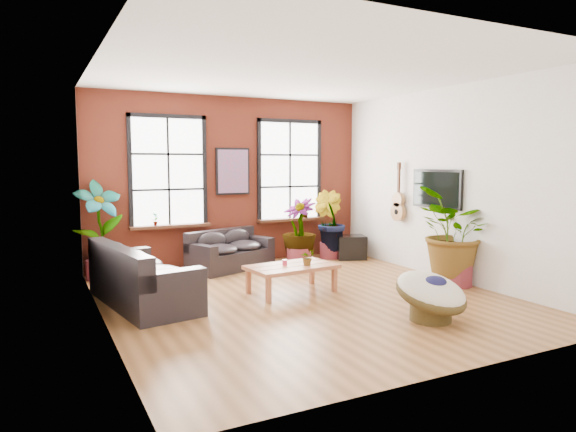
{
  "coord_description": "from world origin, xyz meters",
  "views": [
    {
      "loc": [
        -3.8,
        -6.98,
        2.14
      ],
      "look_at": [
        0.0,
        0.6,
        1.25
      ],
      "focal_mm": 32.0,
      "sensor_mm": 36.0,
      "label": 1
    }
  ],
  "objects_px": {
    "sofa_back": "(229,251)",
    "coffee_table": "(292,268)",
    "papasan_chair": "(431,294)",
    "sofa_left": "(139,277)"
  },
  "relations": [
    {
      "from": "sofa_back",
      "to": "coffee_table",
      "type": "relative_size",
      "value": 1.25
    },
    {
      "from": "sofa_back",
      "to": "papasan_chair",
      "type": "relative_size",
      "value": 1.63
    },
    {
      "from": "sofa_back",
      "to": "papasan_chair",
      "type": "bearing_deg",
      "value": -94.85
    },
    {
      "from": "sofa_back",
      "to": "papasan_chair",
      "type": "xyz_separation_m",
      "value": [
        1.26,
        -4.45,
        0.02
      ]
    },
    {
      "from": "sofa_back",
      "to": "sofa_left",
      "type": "height_order",
      "value": "sofa_left"
    },
    {
      "from": "sofa_back",
      "to": "coffee_table",
      "type": "xyz_separation_m",
      "value": [
        0.26,
        -2.27,
        0.05
      ]
    },
    {
      "from": "coffee_table",
      "to": "sofa_back",
      "type": "bearing_deg",
      "value": 90.87
    },
    {
      "from": "sofa_left",
      "to": "papasan_chair",
      "type": "bearing_deg",
      "value": -136.85
    },
    {
      "from": "sofa_left",
      "to": "coffee_table",
      "type": "xyz_separation_m",
      "value": [
        2.37,
        -0.39,
        -0.01
      ]
    },
    {
      "from": "sofa_left",
      "to": "papasan_chair",
      "type": "xyz_separation_m",
      "value": [
        3.37,
        -2.58,
        -0.04
      ]
    }
  ]
}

